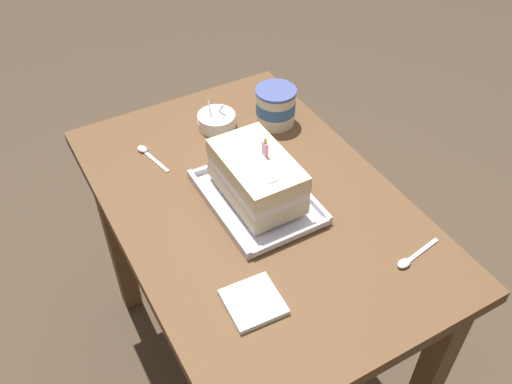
# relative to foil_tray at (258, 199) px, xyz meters

# --- Properties ---
(ground_plane) EXTENTS (8.00, 8.00, 0.00)m
(ground_plane) POSITION_rel_foil_tray_xyz_m (-0.00, -0.01, -0.79)
(ground_plane) COLOR #4C3D2D
(dining_table) EXTENTS (1.02, 0.68, 0.78)m
(dining_table) POSITION_rel_foil_tray_xyz_m (-0.00, -0.01, -0.14)
(dining_table) COLOR brown
(dining_table) RESTS_ON ground_plane
(foil_tray) EXTENTS (0.32, 0.23, 0.02)m
(foil_tray) POSITION_rel_foil_tray_xyz_m (0.00, 0.00, 0.00)
(foil_tray) COLOR silver
(foil_tray) RESTS_ON dining_table
(birthday_cake) EXTENTS (0.24, 0.15, 0.16)m
(birthday_cake) POSITION_rel_foil_tray_xyz_m (-0.00, -0.00, 0.07)
(birthday_cake) COLOR beige
(birthday_cake) RESTS_ON foil_tray
(bowl_stack) EXTENTS (0.11, 0.11, 0.08)m
(bowl_stack) POSITION_rel_foil_tray_xyz_m (-0.33, 0.05, 0.01)
(bowl_stack) COLOR white
(bowl_stack) RESTS_ON dining_table
(ice_cream_tub) EXTENTS (0.12, 0.12, 0.11)m
(ice_cream_tub) POSITION_rel_foil_tray_xyz_m (-0.26, 0.21, 0.05)
(ice_cream_tub) COLOR silver
(ice_cream_tub) RESTS_ON dining_table
(serving_spoon_near_tray) EXTENTS (0.04, 0.14, 0.01)m
(serving_spoon_near_tray) POSITION_rel_foil_tray_xyz_m (0.33, 0.20, -0.00)
(serving_spoon_near_tray) COLOR silver
(serving_spoon_near_tray) RESTS_ON dining_table
(serving_spoon_by_bowls) EXTENTS (0.14, 0.05, 0.01)m
(serving_spoon_by_bowls) POSITION_rel_foil_tray_xyz_m (-0.31, -0.17, -0.00)
(serving_spoon_by_bowls) COLOR silver
(serving_spoon_by_bowls) RESTS_ON dining_table
(napkin_pile) EXTENTS (0.12, 0.12, 0.01)m
(napkin_pile) POSITION_rel_foil_tray_xyz_m (0.26, -0.16, -0.00)
(napkin_pile) COLOR white
(napkin_pile) RESTS_ON dining_table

